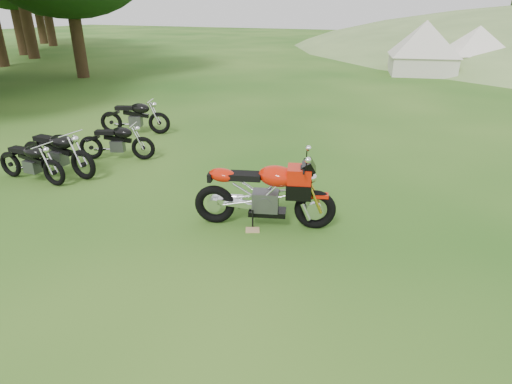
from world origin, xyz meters
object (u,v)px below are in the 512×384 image
at_px(sport_motorcycle, 264,188).
at_px(plywood_board, 253,230).
at_px(tent_mid, 477,47).
at_px(vintage_moto_a, 30,160).
at_px(vintage_moto_b, 57,151).
at_px(vintage_moto_d, 135,116).
at_px(vintage_moto_c, 116,141).
at_px(tent_left, 424,47).

bearing_deg(sport_motorcycle, plywood_board, -126.87).
bearing_deg(plywood_board, sport_motorcycle, 70.12).
bearing_deg(tent_mid, vintage_moto_a, -130.75).
bearing_deg(sport_motorcycle, vintage_moto_b, 158.75).
bearing_deg(vintage_moto_d, vintage_moto_c, -82.55).
xyz_separation_m(vintage_moto_c, tent_left, (5.11, 16.69, 0.86)).
bearing_deg(tent_left, vintage_moto_b, -119.62).
bearing_deg(plywood_board, vintage_moto_a, 178.81).
distance_m(vintage_moto_a, vintage_moto_c, 1.83).
distance_m(plywood_board, tent_left, 18.57).
bearing_deg(vintage_moto_a, sport_motorcycle, 1.06).
xyz_separation_m(vintage_moto_b, vintage_moto_d, (-0.53, 3.10, -0.02)).
relative_size(vintage_moto_b, vintage_moto_d, 1.04).
bearing_deg(vintage_moto_c, vintage_moto_d, 96.01).
relative_size(sport_motorcycle, vintage_moto_d, 1.14).
bearing_deg(tent_left, plywood_board, -105.33).
distance_m(plywood_board, tent_mid, 21.14).
height_order(sport_motorcycle, plywood_board, sport_motorcycle).
bearing_deg(vintage_moto_d, tent_mid, 43.15).
distance_m(sport_motorcycle, vintage_moto_b, 4.71).
xyz_separation_m(vintage_moto_b, vintage_moto_c, (0.46, 1.22, -0.07)).
bearing_deg(vintage_moto_c, sport_motorcycle, -42.02).
relative_size(sport_motorcycle, vintage_moto_a, 1.28).
height_order(vintage_moto_d, tent_mid, tent_mid).
height_order(vintage_moto_b, tent_left, tent_left).
bearing_deg(sport_motorcycle, vintage_moto_c, 142.71).
bearing_deg(vintage_moto_a, tent_mid, 67.71).
distance_m(vintage_moto_b, vintage_moto_c, 1.30).
relative_size(vintage_moto_a, tent_left, 0.55).
xyz_separation_m(vintage_moto_a, tent_left, (5.76, 18.40, 0.86)).
bearing_deg(plywood_board, vintage_moto_c, 156.38).
relative_size(plywood_board, vintage_moto_c, 0.13).
height_order(vintage_moto_b, vintage_moto_c, vintage_moto_b).
height_order(vintage_moto_a, vintage_moto_c, vintage_moto_c).
height_order(vintage_moto_d, tent_left, tent_left).
xyz_separation_m(tent_left, tent_mid, (2.46, 2.32, -0.09)).
xyz_separation_m(sport_motorcycle, tent_mid, (3.34, 20.58, 0.57)).
xyz_separation_m(plywood_board, vintage_moto_d, (-5.13, 3.70, 0.47)).
bearing_deg(tent_mid, vintage_moto_c, -130.85).
distance_m(vintage_moto_b, tent_left, 18.77).
relative_size(plywood_board, vintage_moto_d, 0.12).
xyz_separation_m(sport_motorcycle, vintage_moto_b, (-4.69, 0.35, -0.13)).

